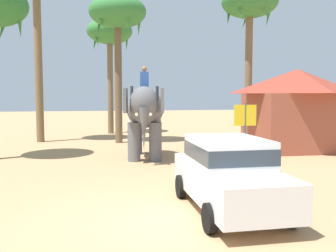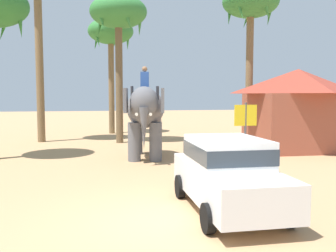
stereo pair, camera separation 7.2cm
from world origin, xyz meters
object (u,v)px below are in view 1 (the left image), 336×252
(palm_tree_left_of_road, at_px, (250,7))
(palm_tree_leaning_seaward, at_px, (118,16))
(elephant_with_mahout, at_px, (145,112))
(roadside_hut, at_px, (297,107))
(palm_tree_behind_elephant, at_px, (110,35))
(car_sedan_foreground, at_px, (228,171))
(signboard_yellow, at_px, (245,119))

(palm_tree_left_of_road, relative_size, palm_tree_leaning_seaward, 1.08)
(elephant_with_mahout, height_order, roadside_hut, roadside_hut)
(roadside_hut, bearing_deg, palm_tree_behind_elephant, 130.34)
(palm_tree_left_of_road, xyz_separation_m, roadside_hut, (1.05, -3.41, -5.61))
(car_sedan_foreground, bearing_deg, elephant_with_mahout, 96.30)
(palm_tree_behind_elephant, height_order, palm_tree_leaning_seaward, palm_tree_leaning_seaward)
(palm_tree_leaning_seaward, bearing_deg, elephant_with_mahout, -82.88)
(palm_tree_behind_elephant, distance_m, roadside_hut, 14.11)
(elephant_with_mahout, distance_m, signboard_yellow, 4.31)
(car_sedan_foreground, distance_m, palm_tree_behind_elephant, 19.54)
(car_sedan_foreground, bearing_deg, signboard_yellow, 63.10)
(car_sedan_foreground, xyz_separation_m, palm_tree_leaning_seaward, (-1.52, 13.03, 6.21))
(car_sedan_foreground, height_order, palm_tree_left_of_road, palm_tree_left_of_road)
(elephant_with_mahout, relative_size, palm_tree_behind_elephant, 0.49)
(car_sedan_foreground, distance_m, elephant_with_mahout, 7.62)
(elephant_with_mahout, distance_m, palm_tree_left_of_road, 9.81)
(elephant_with_mahout, bearing_deg, palm_tree_left_of_road, 32.86)
(palm_tree_behind_elephant, distance_m, signboard_yellow, 13.90)
(palm_tree_left_of_road, height_order, roadside_hut, palm_tree_left_of_road)
(palm_tree_left_of_road, bearing_deg, elephant_with_mahout, -147.14)
(car_sedan_foreground, xyz_separation_m, palm_tree_behind_elephant, (-1.67, 18.49, 6.08))
(car_sedan_foreground, xyz_separation_m, signboard_yellow, (3.40, 6.70, 0.76))
(palm_tree_behind_elephant, xyz_separation_m, signboard_yellow, (5.07, -11.79, -5.32))
(palm_tree_left_of_road, bearing_deg, signboard_yellow, -115.60)
(elephant_with_mahout, bearing_deg, car_sedan_foreground, -83.70)
(palm_tree_left_of_road, height_order, signboard_yellow, palm_tree_left_of_road)
(car_sedan_foreground, relative_size, roadside_hut, 0.80)
(roadside_hut, xyz_separation_m, signboard_yellow, (-3.50, -1.70, -0.44))
(palm_tree_left_of_road, bearing_deg, palm_tree_behind_elephant, 138.37)
(palm_tree_left_of_road, distance_m, signboard_yellow, 8.29)
(elephant_with_mahout, bearing_deg, palm_tree_leaning_seaward, 97.12)
(signboard_yellow, bearing_deg, elephant_with_mahout, 169.31)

